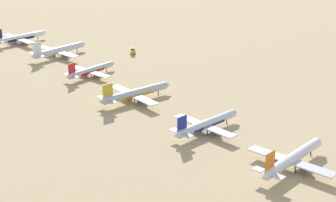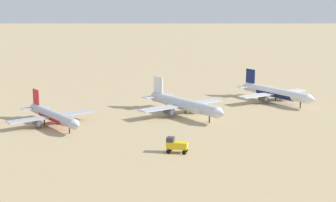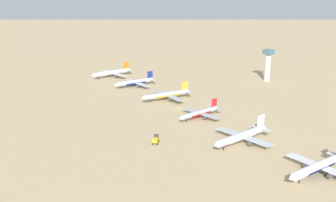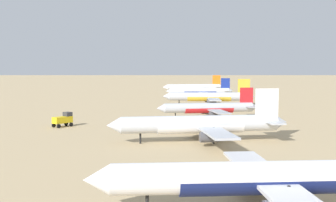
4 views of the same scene
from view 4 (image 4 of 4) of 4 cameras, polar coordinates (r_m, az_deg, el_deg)
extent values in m
plane|color=tan|center=(151.96, 5.04, -1.35)|extent=(1800.00, 1800.00, 0.00)
cylinder|color=silver|center=(258.93, 3.67, 1.99)|extent=(34.33, 4.82, 3.61)
cone|color=silver|center=(255.83, -0.42, 1.97)|extent=(3.17, 3.65, 3.54)
cone|color=silver|center=(263.27, 7.61, 2.00)|extent=(2.78, 3.34, 3.25)
cube|color=orange|center=(262.21, 6.90, 2.92)|extent=(5.24, 0.52, 6.66)
cube|color=silver|center=(262.50, 7.01, 2.08)|extent=(3.44, 11.51, 0.34)
cube|color=silver|center=(259.25, 3.98, 1.85)|extent=(5.89, 32.47, 0.43)
cylinder|color=#4C4C54|center=(253.59, 4.08, 1.50)|extent=(4.07, 2.33, 2.19)
cylinder|color=#4C4C54|center=(264.74, 3.56, 1.63)|extent=(4.07, 2.33, 2.19)
cylinder|color=black|center=(256.74, 0.82, 1.49)|extent=(0.42, 0.42, 3.63)
cylinder|color=black|center=(257.11, 4.30, 1.48)|extent=(0.42, 0.42, 3.63)
cylinder|color=black|center=(261.94, 4.07, 1.54)|extent=(0.42, 0.42, 3.63)
cylinder|color=silver|center=(217.81, 4.57, 1.41)|extent=(31.60, 4.85, 3.32)
cone|color=silver|center=(216.18, 0.06, 1.40)|extent=(2.95, 3.39, 3.26)
cone|color=silver|center=(220.72, 8.94, 1.41)|extent=(2.59, 3.11, 2.99)
cube|color=navy|center=(219.91, 8.15, 2.43)|extent=(4.82, 0.54, 6.12)
cube|color=#B6BBC5|center=(220.17, 8.27, 1.50)|extent=(3.31, 10.62, 0.31)
cube|color=#B6BBC5|center=(218.02, 4.91, 1.26)|extent=(5.82, 29.91, 0.39)
cylinder|color=#4C4C54|center=(212.81, 4.92, 0.85)|extent=(3.77, 2.19, 2.01)
cylinder|color=#4C4C54|center=(223.18, 4.54, 1.03)|extent=(3.77, 2.19, 2.01)
cylinder|color=black|center=(216.65, 1.43, 0.88)|extent=(0.38, 0.38, 3.34)
cylinder|color=black|center=(215.98, 5.22, 0.85)|extent=(0.38, 0.38, 3.34)
cylinder|color=black|center=(220.47, 5.05, 0.93)|extent=(0.38, 0.38, 3.34)
cylinder|color=navy|center=(217.82, 4.57, 1.35)|extent=(17.45, 4.17, 3.33)
cylinder|color=#B2B7C1|center=(172.21, 5.84, 0.65)|extent=(33.83, 8.03, 3.55)
cone|color=#B2B7C1|center=(171.88, -0.26, 0.67)|extent=(3.43, 3.85, 3.48)
cone|color=#B2B7C1|center=(174.44, 11.80, 0.63)|extent=(3.02, 3.52, 3.20)
cube|color=gold|center=(173.65, 10.72, 2.00)|extent=(5.14, 1.01, 6.54)
cube|color=#A4A8B2|center=(173.95, 10.89, 0.75)|extent=(4.47, 11.52, 0.34)
cube|color=#A4A8B2|center=(172.36, 6.31, 0.44)|extent=(8.89, 32.12, 0.42)
cylinder|color=#4C4C54|center=(166.82, 6.20, -0.14)|extent=(4.18, 2.66, 2.15)
cylinder|color=#4C4C54|center=(177.98, 5.92, 0.16)|extent=(4.18, 2.66, 2.15)
cylinder|color=black|center=(171.94, 1.58, -0.05)|extent=(0.41, 0.41, 3.57)
cylinder|color=black|center=(170.14, 6.68, -0.13)|extent=(0.41, 0.41, 3.57)
cylinder|color=black|center=(174.97, 6.54, 0.00)|extent=(0.41, 0.41, 3.57)
cylinder|color=gold|center=(172.23, 5.84, 0.56)|extent=(18.82, 6.01, 3.56)
cylinder|color=#B2B7C1|center=(128.71, 5.81, -0.94)|extent=(28.71, 4.67, 3.02)
cone|color=#B2B7C1|center=(125.58, -1.06, -1.05)|extent=(2.71, 3.10, 2.96)
cone|color=#B2B7C1|center=(133.53, 12.21, -0.82)|extent=(2.38, 2.84, 2.72)
cube|color=red|center=(132.23, 11.08, 0.68)|extent=(4.38, 0.53, 5.56)
cube|color=#A4A8B2|center=(132.65, 11.25, -0.71)|extent=(3.09, 9.66, 0.29)
cube|color=#A4A8B2|center=(129.07, 6.32, -1.16)|extent=(5.53, 27.18, 0.36)
cylinder|color=#4C4C54|center=(124.46, 6.62, -1.88)|extent=(3.44, 2.02, 1.83)
cylinder|color=#4C4C54|center=(133.59, 5.51, -1.43)|extent=(3.44, 2.02, 1.83)
cylinder|color=black|center=(126.52, 1.05, -1.84)|extent=(0.35, 0.35, 3.03)
cylinder|color=black|center=(127.45, 6.91, -1.82)|extent=(0.35, 0.35, 3.03)
cylinder|color=black|center=(131.40, 6.41, -1.63)|extent=(0.35, 0.35, 3.03)
cylinder|color=red|center=(128.73, 5.81, -1.04)|extent=(15.87, 3.93, 3.02)
cylinder|color=silver|center=(86.24, 4.60, -3.24)|extent=(33.92, 4.84, 3.57)
cone|color=silver|center=(84.16, -7.74, -3.47)|extent=(3.13, 3.61, 3.50)
cone|color=silver|center=(91.95, 15.76, -2.92)|extent=(2.75, 3.31, 3.21)
cube|color=white|center=(90.20, 13.86, -0.35)|extent=(5.17, 0.52, 6.57)
cube|color=#B6BBC5|center=(90.81, 14.14, -2.75)|extent=(3.43, 11.37, 0.34)
cube|color=#B6BBC5|center=(86.65, 5.51, -3.63)|extent=(5.89, 32.08, 0.42)
cylinder|color=#4C4C54|center=(81.26, 5.92, -5.10)|extent=(4.02, 2.31, 2.16)
cylinder|color=#4C4C54|center=(92.10, 4.22, -3.95)|extent=(4.02, 2.31, 2.16)
cylinder|color=black|center=(84.70, -3.95, -4.86)|extent=(0.41, 0.41, 3.59)
cylinder|color=black|center=(84.77, 6.51, -4.87)|extent=(0.41, 0.41, 3.59)
cylinder|color=black|center=(89.44, 5.72, -4.36)|extent=(0.41, 0.41, 3.59)
cylinder|color=white|center=(86.28, 4.60, -3.42)|extent=(18.72, 4.27, 3.58)
cylinder|color=white|center=(46.01, 13.02, -10.45)|extent=(32.95, 4.62, 3.47)
cone|color=white|center=(44.35, -10.12, -10.97)|extent=(3.04, 3.50, 3.40)
cube|color=silver|center=(46.58, 14.65, -11.07)|extent=(5.65, 31.16, 0.41)
cylinder|color=#4C4C54|center=(51.73, 11.88, -10.87)|extent=(3.90, 2.23, 2.10)
cylinder|color=black|center=(44.71, -2.98, -13.57)|extent=(0.40, 0.40, 3.49)
cylinder|color=black|center=(45.16, 16.72, -13.58)|extent=(0.40, 0.40, 3.49)
cylinder|color=black|center=(49.42, 14.74, -11.94)|extent=(0.40, 0.40, 3.49)
cylinder|color=#141E51|center=(46.08, 13.01, -10.76)|extent=(18.18, 4.11, 3.47)
cube|color=yellow|center=(112.16, -14.76, -2.59)|extent=(5.35, 5.25, 1.70)
cube|color=#333338|center=(112.97, -14.06, -1.81)|extent=(2.73, 2.74, 1.10)
cylinder|color=black|center=(114.40, -14.26, -3.15)|extent=(1.04, 1.01, 1.10)
cylinder|color=black|center=(112.54, -13.58, -3.27)|extent=(1.04, 1.01, 1.10)
cylinder|color=black|center=(112.18, -15.91, -3.34)|extent=(1.04, 1.01, 1.10)
cylinder|color=black|center=(110.29, -15.24, -3.46)|extent=(1.04, 1.01, 1.10)
camera|label=1|loc=(404.64, 24.44, 14.78)|focal=60.68mm
camera|label=2|loc=(210.86, -38.72, 9.12)|focal=52.11mm
camera|label=3|loc=(138.64, -112.94, 22.28)|focal=41.61mm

